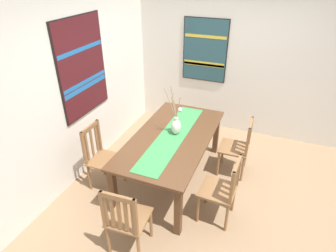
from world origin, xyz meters
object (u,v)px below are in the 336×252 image
Objects in this scene: dining_table at (172,142)px; chair_0 at (223,189)px; centerpiece_vase at (176,125)px; painting_on_side_wall at (205,50)px; chair_1 at (238,146)px; painting_on_back_wall at (82,67)px; chair_3 at (126,219)px; chair_2 at (102,157)px.

dining_table is 2.22× the size of chair_0.
painting_on_side_wall reaches higher than centerpiece_vase.
painting_on_back_wall is at bearing 104.06° from chair_1.
chair_0 is at bearing -120.19° from dining_table.
chair_0 is 0.81× the size of painting_on_side_wall.
chair_0 is (-0.49, -0.85, -0.18)m from dining_table.
chair_0 is at bearing -101.61° from painting_on_back_wall.
centerpiece_vase reaches higher than dining_table.
painting_on_back_wall reaches higher than chair_3.
centerpiece_vase is at bearing -1.27° from chair_3.
chair_1 is at bearing -0.73° from chair_0.
painting_on_back_wall is at bearing 146.29° from painting_on_side_wall.
chair_1 is at bearing -59.68° from dining_table.
chair_3 is (-1.43, 0.03, -0.40)m from centerpiece_vase.
painting_on_side_wall is (3.17, 0.08, 1.00)m from chair_3.
painting_on_back_wall is 2.25m from painting_on_side_wall.
centerpiece_vase is (0.08, -0.03, 0.23)m from dining_table.
chair_0 is 1.72m from chair_2.
chair_3 is (-1.34, 0.01, -0.17)m from dining_table.
chair_1 is (1.00, -0.01, 0.00)m from chair_0.
chair_1 reaches higher than chair_0.
chair_0 is 1.20m from chair_3.
painting_on_back_wall reaches higher than chair_0.
chair_1 is 0.97× the size of chair_3.
chair_1 is 0.95× the size of chair_2.
chair_1 is at bearing -60.39° from chair_2.
painting_on_back_wall reaches higher than chair_1.
chair_2 is 0.85× the size of painting_on_side_wall.
dining_table is 1.02m from chair_2.
chair_2 is 1.22m from chair_3.
dining_table is at bearing -88.04° from painting_on_back_wall.
painting_on_side_wall reaches higher than chair_2.
centerpiece_vase is 0.63× the size of painting_on_side_wall.
painting_on_back_wall is (-0.05, 1.33, 0.94)m from dining_table.
chair_3 is at bearing -178.60° from painting_on_side_wall.
chair_0 is at bearing 179.27° from chair_1.
chair_1 is at bearing -75.94° from painting_on_back_wall.
dining_table is 1.35m from chair_3.
chair_1 is at bearing -25.12° from chair_3.
dining_table is at bearing 59.81° from chair_0.
centerpiece_vase is at bearing -57.84° from chair_2.
chair_3 is (-0.86, -0.87, 0.00)m from chair_2.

